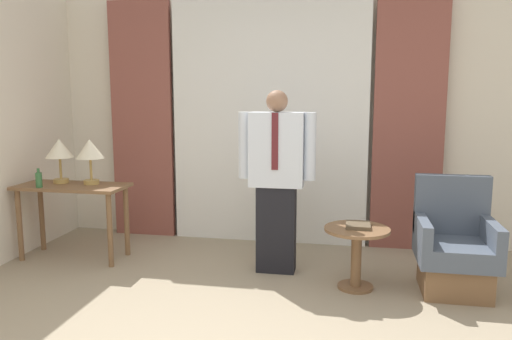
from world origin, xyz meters
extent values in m
cube|color=silver|center=(0.00, 2.95, 1.35)|extent=(10.00, 0.06, 2.70)
cube|color=white|center=(0.00, 2.82, 1.29)|extent=(2.07, 0.06, 2.58)
cube|color=brown|center=(-1.42, 2.82, 1.29)|extent=(0.69, 0.06, 2.58)
cube|color=brown|center=(1.42, 2.82, 1.29)|extent=(0.69, 0.06, 2.58)
cube|color=brown|center=(-1.76, 1.90, 0.71)|extent=(1.05, 0.47, 0.03)
cylinder|color=brown|center=(-2.23, 1.72, 0.35)|extent=(0.05, 0.05, 0.69)
cylinder|color=brown|center=(-1.30, 1.72, 0.35)|extent=(0.05, 0.05, 0.69)
cylinder|color=brown|center=(-2.23, 2.07, 0.35)|extent=(0.05, 0.05, 0.69)
cylinder|color=brown|center=(-1.30, 2.07, 0.35)|extent=(0.05, 0.05, 0.69)
cylinder|color=tan|center=(-1.92, 1.98, 0.74)|extent=(0.15, 0.15, 0.04)
cylinder|color=tan|center=(-1.92, 1.98, 0.87)|extent=(0.02, 0.02, 0.21)
cone|color=beige|center=(-1.92, 1.98, 1.07)|extent=(0.26, 0.26, 0.18)
cylinder|color=tan|center=(-1.60, 1.98, 0.74)|extent=(0.15, 0.15, 0.04)
cylinder|color=tan|center=(-1.60, 1.98, 0.87)|extent=(0.02, 0.02, 0.21)
cone|color=beige|center=(-1.60, 1.98, 1.07)|extent=(0.26, 0.26, 0.18)
cylinder|color=#336638|center=(-1.99, 1.73, 0.79)|extent=(0.06, 0.06, 0.14)
cylinder|color=#336638|center=(-1.99, 1.73, 0.88)|extent=(0.02, 0.02, 0.04)
cube|color=black|center=(0.22, 1.90, 0.39)|extent=(0.34, 0.18, 0.78)
cube|color=silver|center=(0.22, 1.90, 1.11)|extent=(0.47, 0.21, 0.65)
cube|color=#5B1E23|center=(0.22, 1.79, 1.19)|extent=(0.06, 0.01, 0.49)
cylinder|color=silver|center=(-0.07, 1.90, 1.14)|extent=(0.10, 0.10, 0.59)
cylinder|color=silver|center=(0.51, 1.90, 1.14)|extent=(0.10, 0.10, 0.59)
sphere|color=#936B51|center=(0.22, 1.90, 1.53)|extent=(0.19, 0.19, 0.19)
cube|color=brown|center=(1.70, 1.68, 0.13)|extent=(0.51, 0.51, 0.26)
cube|color=#4C5666|center=(1.70, 1.68, 0.34)|extent=(0.60, 0.60, 0.16)
cube|color=#4C5666|center=(1.70, 1.94, 0.67)|extent=(0.60, 0.10, 0.50)
cube|color=#4C5666|center=(1.45, 1.68, 0.51)|extent=(0.08, 0.60, 0.18)
cube|color=#4C5666|center=(1.96, 1.68, 0.51)|extent=(0.08, 0.60, 0.18)
cylinder|color=brown|center=(0.93, 1.63, 0.01)|extent=(0.29, 0.29, 0.02)
cylinder|color=brown|center=(0.93, 1.63, 0.24)|extent=(0.08, 0.08, 0.49)
cylinder|color=brown|center=(0.93, 1.63, 0.50)|extent=(0.53, 0.53, 0.03)
cube|color=brown|center=(0.94, 1.65, 0.53)|extent=(0.20, 0.22, 0.03)
camera|label=1|loc=(0.86, -2.38, 1.60)|focal=35.00mm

